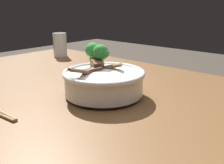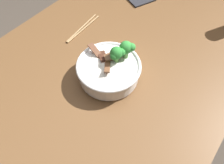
% 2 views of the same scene
% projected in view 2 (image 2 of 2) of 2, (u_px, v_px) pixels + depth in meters
% --- Properties ---
extents(ground, '(10.00, 10.00, 0.00)m').
position_uv_depth(ground, '(101.00, 150.00, 1.41)').
color(ground, '#4C4238').
extents(dining_table, '(1.56, 0.90, 0.78)m').
position_uv_depth(dining_table, '(95.00, 96.00, 0.86)').
color(dining_table, brown).
rests_on(dining_table, ground).
extents(rice_bowl, '(0.22, 0.22, 0.14)m').
position_uv_depth(rice_bowl, '(109.00, 69.00, 0.75)').
color(rice_bowl, white).
rests_on(rice_bowl, dining_table).
extents(chopsticks_pair, '(0.21, 0.03, 0.01)m').
position_uv_depth(chopsticks_pair, '(83.00, 28.00, 0.94)').
color(chopsticks_pair, '#9E7A4C').
rests_on(chopsticks_pair, dining_table).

